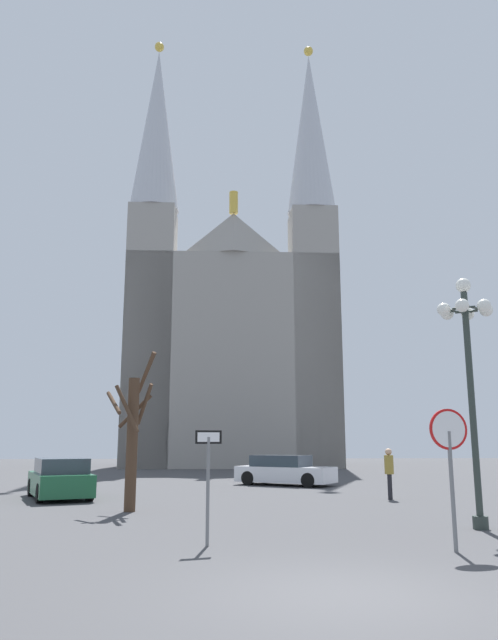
% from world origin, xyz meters
% --- Properties ---
extents(ground_plane, '(120.00, 120.00, 0.00)m').
position_xyz_m(ground_plane, '(0.00, 0.00, 0.00)').
color(ground_plane, '#424244').
extents(cathedral, '(16.85, 10.86, 35.57)m').
position_xyz_m(cathedral, '(-0.31, 39.85, 10.86)').
color(cathedral, gray).
rests_on(cathedral, ground).
extents(stop_sign, '(0.78, 0.15, 2.66)m').
position_xyz_m(stop_sign, '(2.76, 2.98, 1.87)').
color(stop_sign, slate).
rests_on(stop_sign, ground).
extents(one_way_arrow_sign, '(0.54, 0.17, 2.25)m').
position_xyz_m(one_way_arrow_sign, '(-1.90, 3.90, 1.41)').
color(one_way_arrow_sign, slate).
rests_on(one_way_arrow_sign, ground).
extents(street_lamp, '(1.43, 1.28, 6.10)m').
position_xyz_m(street_lamp, '(4.50, 5.80, 4.16)').
color(street_lamp, '#2D3833').
rests_on(street_lamp, ground).
extents(bare_tree, '(1.55, 1.54, 4.74)m').
position_xyz_m(bare_tree, '(-4.22, 9.86, 2.26)').
color(bare_tree, '#473323').
rests_on(bare_tree, ground).
extents(parked_car_near_green, '(3.20, 4.48, 1.42)m').
position_xyz_m(parked_car_near_green, '(-7.26, 13.93, 0.67)').
color(parked_car_near_green, '#1E5B38').
rests_on(parked_car_near_green, ground).
extents(parked_car_far_white, '(4.74, 3.96, 1.36)m').
position_xyz_m(parked_car_far_white, '(1.52, 19.83, 0.65)').
color(parked_car_far_white, silver).
rests_on(parked_car_far_white, ground).
extents(pedestrian_walking, '(0.32, 0.32, 1.76)m').
position_xyz_m(pedestrian_walking, '(4.44, 12.88, 1.07)').
color(pedestrian_walking, black).
rests_on(pedestrian_walking, ground).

